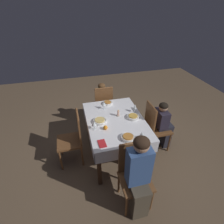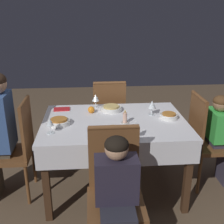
% 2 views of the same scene
% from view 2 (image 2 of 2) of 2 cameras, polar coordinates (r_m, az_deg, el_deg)
% --- Properties ---
extents(ground_plane, '(8.00, 8.00, 0.00)m').
position_cam_2_polar(ground_plane, '(3.09, 0.43, -15.08)').
color(ground_plane, brown).
extents(dining_table, '(1.39, 0.98, 0.77)m').
position_cam_2_polar(dining_table, '(2.75, 0.46, -3.48)').
color(dining_table, silver).
rests_on(dining_table, ground_plane).
extents(chair_west, '(0.42, 0.42, 1.00)m').
position_cam_2_polar(chair_west, '(2.89, -18.79, -6.53)').
color(chair_west, brown).
rests_on(chair_west, ground_plane).
extents(chair_east, '(0.42, 0.42, 1.00)m').
position_cam_2_polar(chair_east, '(3.06, 18.52, -4.96)').
color(chair_east, brown).
rests_on(chair_east, ground_plane).
extents(chair_south, '(0.42, 0.42, 1.00)m').
position_cam_2_polar(chair_south, '(2.17, 0.58, -15.09)').
color(chair_south, brown).
rests_on(chair_south, ground_plane).
extents(chair_north, '(0.42, 0.42, 1.00)m').
position_cam_2_polar(chair_north, '(3.49, -0.70, -0.59)').
color(chair_north, brown).
rests_on(chair_north, ground_plane).
extents(person_child_green, '(0.33, 0.30, 0.99)m').
position_cam_2_polar(person_child_green, '(3.13, 21.55, -4.65)').
color(person_child_green, '#383342').
rests_on(person_child_green, ground_plane).
extents(person_child_dark, '(0.30, 0.33, 1.01)m').
position_cam_2_polar(person_child_dark, '(2.02, 1.05, -17.62)').
color(person_child_dark, '#282833').
rests_on(person_child_dark, ground_plane).
extents(bowl_west, '(0.21, 0.21, 0.06)m').
position_cam_2_polar(bowl_west, '(2.67, -10.70, -1.90)').
color(bowl_west, white).
rests_on(bowl_west, dining_table).
extents(wine_glass_west, '(0.07, 0.07, 0.14)m').
position_cam_2_polar(wine_glass_west, '(2.47, -12.53, -2.16)').
color(wine_glass_west, white).
rests_on(wine_glass_west, dining_table).
extents(bowl_east, '(0.18, 0.18, 0.06)m').
position_cam_2_polar(bowl_east, '(2.81, 11.48, -0.75)').
color(bowl_east, white).
rests_on(bowl_east, dining_table).
extents(wine_glass_east, '(0.08, 0.08, 0.15)m').
position_cam_2_polar(wine_glass_east, '(2.84, 8.13, 1.44)').
color(wine_glass_east, white).
rests_on(wine_glass_east, dining_table).
extents(bowl_south, '(0.21, 0.21, 0.06)m').
position_cam_2_polar(bowl_south, '(2.42, 0.37, -3.94)').
color(bowl_south, white).
rests_on(bowl_south, dining_table).
extents(wine_glass_south, '(0.06, 0.06, 0.15)m').
position_cam_2_polar(wine_glass_south, '(2.32, 4.92, -2.97)').
color(wine_glass_south, white).
rests_on(wine_glass_south, dining_table).
extents(bowl_north, '(0.23, 0.23, 0.06)m').
position_cam_2_polar(bowl_north, '(2.96, -0.15, 0.78)').
color(bowl_north, white).
rests_on(bowl_north, dining_table).
extents(wine_glass_north, '(0.08, 0.08, 0.14)m').
position_cam_2_polar(wine_glass_north, '(3.04, -3.35, 2.83)').
color(wine_glass_north, white).
rests_on(wine_glass_north, dining_table).
extents(candle_centerpiece, '(0.07, 0.07, 0.13)m').
position_cam_2_polar(candle_centerpiece, '(2.64, 2.65, -1.37)').
color(candle_centerpiece, beige).
rests_on(candle_centerpiece, dining_table).
extents(orange_fruit, '(0.07, 0.07, 0.07)m').
position_cam_2_polar(orange_fruit, '(2.90, -4.23, 0.48)').
color(orange_fruit, orange).
rests_on(orange_fruit, dining_table).
extents(napkin_red_folded, '(0.17, 0.12, 0.01)m').
position_cam_2_polar(napkin_red_folded, '(3.04, -10.18, 0.57)').
color(napkin_red_folded, red).
rests_on(napkin_red_folded, dining_table).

